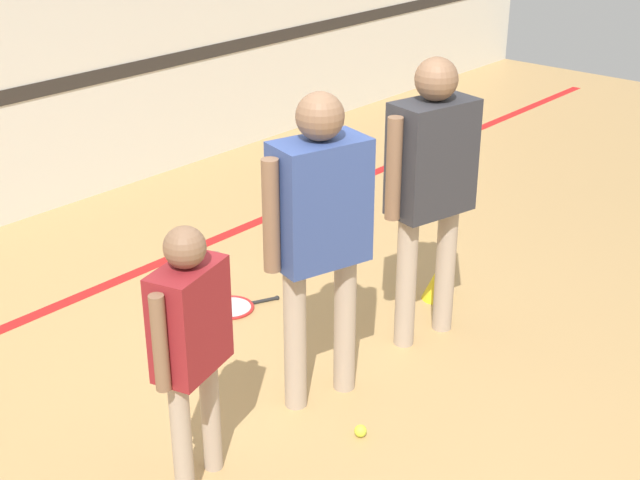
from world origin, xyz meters
The scene contains 9 objects.
ground_plane centered at (0.00, 0.00, 0.00)m, with size 16.00×16.00×0.00m, color tan.
floor_stripe centered at (0.00, 2.05, 0.00)m, with size 14.40×0.10×0.01m.
person_instructor centered at (0.04, 0.05, 1.08)m, with size 0.64×0.39×1.74m.
person_student_left centered at (-0.90, 0.00, 0.84)m, with size 0.50×0.30×1.35m.
person_student_right centered at (0.96, 0.00, 1.09)m, with size 0.65×0.37×1.76m.
racket_spare_on_floor centered at (0.41, 1.15, 0.01)m, with size 0.53×0.42×0.03m.
tennis_ball_near_instructor centered at (-0.11, -0.36, 0.03)m, with size 0.07×0.07×0.07m, color #CCE038.
tennis_ball_by_spare_racket centered at (0.30, 1.20, 0.03)m, with size 0.07×0.07×0.07m, color #CCE038.
training_cone centered at (1.43, 0.21, 0.12)m, with size 0.21×0.21×0.23m.
Camera 1 is at (-3.12, -2.71, 2.86)m, focal length 50.00 mm.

